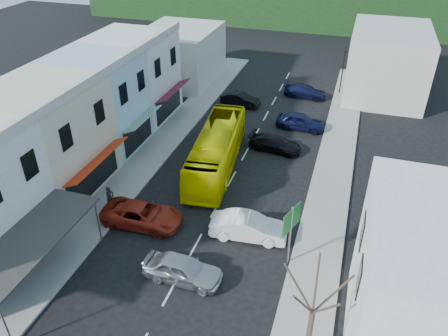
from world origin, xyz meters
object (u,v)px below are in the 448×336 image
traffic_signal (342,71)px  car_white (248,228)px  pedestrian_left (110,199)px  bus (217,150)px  car_silver (183,270)px  car_red (142,215)px  street_tree (313,313)px  direction_sign (290,237)px

traffic_signal → car_white: bearing=68.3°
car_white → traffic_signal: size_ratio=0.83×
pedestrian_left → bus: bearing=-16.2°
car_silver → pedestrian_left: (-7.26, 4.52, 0.30)m
car_red → pedestrian_left: pedestrian_left is taller
bus → car_white: size_ratio=2.64×
pedestrian_left → street_tree: (14.78, -7.71, 2.52)m
bus → traffic_signal: traffic_signal is taller
direction_sign → street_tree: street_tree is taller
direction_sign → street_tree: (2.01, -6.25, 1.40)m
bus → direction_sign: direction_sign is taller
bus → direction_sign: (7.52, -9.18, 0.57)m
bus → direction_sign: bearing=-57.2°
car_white → direction_sign: direction_sign is taller
car_white → street_tree: (4.88, -7.89, 2.82)m
car_silver → pedestrian_left: bearing=59.3°
car_silver → pedestrian_left: pedestrian_left is taller
traffic_signal → bus: bearing=52.4°
bus → car_silver: size_ratio=2.64×
direction_sign → traffic_signal: (0.68, 27.96, 0.52)m
car_red → car_silver: bearing=-132.1°
car_red → traffic_signal: bearing=-23.1°
car_white → street_tree: 9.69m
car_silver → direction_sign: 6.46m
bus → car_red: bearing=-113.0°
car_white → pedestrian_left: size_ratio=2.59×
bus → car_white: 8.91m
pedestrian_left → traffic_signal: size_ratio=0.32×
car_white → pedestrian_left: pedestrian_left is taller
street_tree → traffic_signal: (-1.33, 34.22, -0.88)m
car_red → car_white: bearing=-84.8°
bus → traffic_signal: size_ratio=2.20×
car_white → bus: bearing=26.1°
car_white → traffic_signal: 26.64m
car_silver → street_tree: size_ratio=0.63×
bus → traffic_signal: 20.53m
car_silver → car_red: 5.92m
car_white → direction_sign: 3.59m
bus → car_silver: 12.44m
car_silver → street_tree: bearing=-111.7°
car_red → street_tree: 14.21m
car_white → car_red: size_ratio=0.96×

